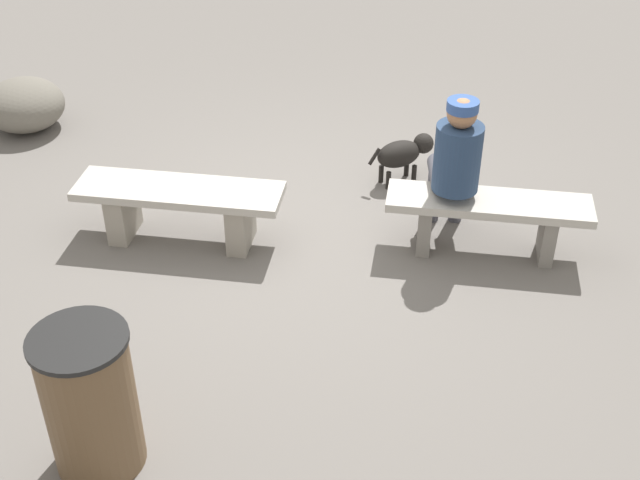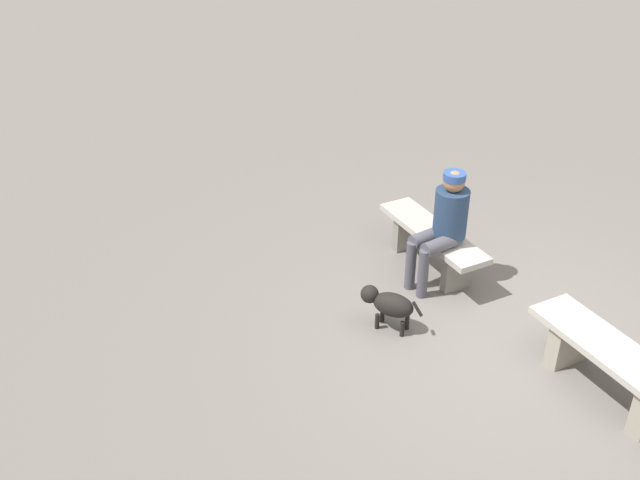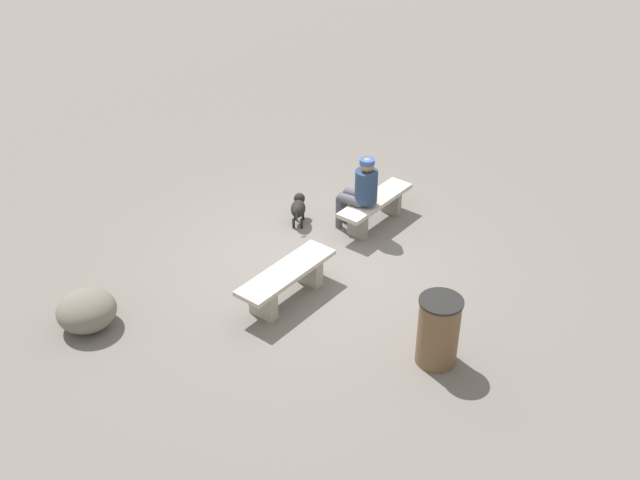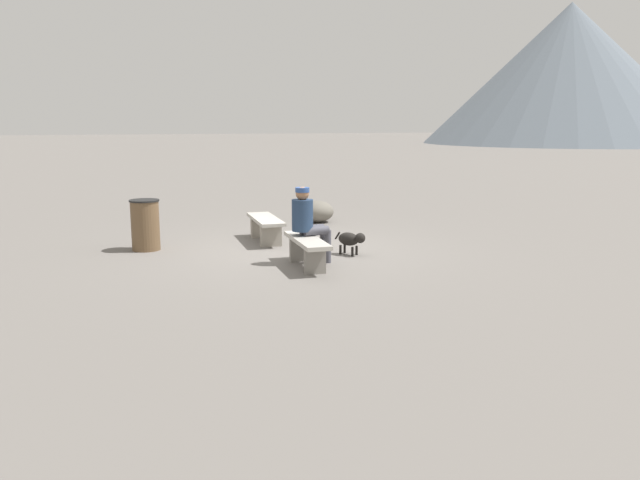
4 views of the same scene
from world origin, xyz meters
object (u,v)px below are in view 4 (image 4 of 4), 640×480
bench_right (307,246)px  dog (351,239)px  seated_person (307,219)px  bench_left (266,225)px  trash_bin (145,225)px  boulder (317,211)px

bench_right → dog: bench_right is taller
bench_right → seated_person: (-0.28, 0.09, 0.41)m
bench_left → trash_bin: size_ratio=1.76×
bench_right → boulder: boulder is taller
bench_right → trash_bin: size_ratio=1.68×
seated_person → boulder: size_ratio=1.65×
bench_right → seated_person: size_ratio=1.22×
bench_left → bench_right: size_ratio=1.05×
bench_left → trash_bin: 2.28m
seated_person → boulder: bearing=154.3°
dog → trash_bin: trash_bin is taller
bench_left → dog: bench_left is taller
bench_right → boulder: 4.68m
bench_right → seated_person: 0.50m
boulder → bench_left: bearing=-40.2°
dog → boulder: bearing=137.9°
bench_right → boulder: bearing=161.8°
bench_right → dog: size_ratio=2.77×
bench_left → bench_right: (2.38, 0.12, 0.03)m
seated_person → dog: 1.11m
dog → trash_bin: bearing=-148.2°
bench_left → seated_person: seated_person is taller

